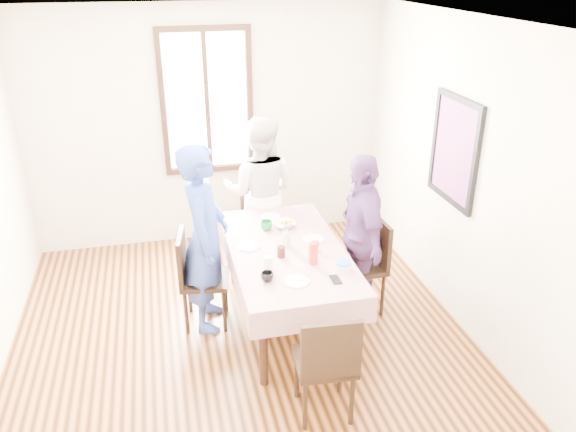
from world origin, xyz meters
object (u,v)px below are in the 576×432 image
Objects in this scene: chair_far at (262,224)px; chair_near at (324,361)px; chair_right at (360,266)px; chair_left at (205,279)px; dining_table at (287,286)px; person_far at (262,193)px; person_left at (204,239)px; person_right at (360,235)px.

chair_far and chair_near have the same top height.
chair_near is (-0.72, -1.24, 0.00)m from chair_right.
chair_near is (0.72, -1.34, 0.00)m from chair_left.
chair_far is at bearing 153.75° from chair_left.
chair_far is at bearing 90.00° from dining_table.
chair_left is 0.55× the size of person_far.
chair_near is 0.55× the size of person_far.
dining_table is 1.89× the size of chair_far.
person_left is at bearing 58.64° from chair_far.
chair_near is at bearing -140.34° from person_left.
person_left is (-0.70, 1.34, 0.41)m from chair_near.
dining_table is at bearing -82.94° from person_right.
chair_left is 0.41m from person_left.
person_right reaches higher than chair_near.
chair_right is 0.33m from person_right.
chair_right is 0.53× the size of person_left.
chair_near is 0.58× the size of person_right.
dining_table is 0.75m from chair_left.
person_left is (-1.43, 0.11, 0.41)m from chair_right.
person_right is at bearing -82.35° from person_left.
person_far is (0.00, 1.16, 0.45)m from dining_table.
chair_right reaches higher than dining_table.
person_far reaches higher than chair_far.
chair_right is (1.45, -0.11, 0.00)m from chair_left.
chair_far is at bearing 94.27° from chair_near.
chair_left is (-0.72, 0.16, 0.08)m from dining_table.
chair_left is 1.00× the size of chair_far.
chair_near is (0.00, -1.18, 0.08)m from dining_table.
person_right is (0.70, -1.11, -0.04)m from person_far.
person_right is (0.70, -1.13, 0.33)m from chair_far.
chair_right is at bearing 142.88° from person_far.
person_right is at bearing 87.53° from chair_right.
person_left is 1.41m from person_right.
person_right is (1.43, -0.11, 0.33)m from chair_left.
chair_right is at bearing 94.78° from chair_left.
chair_left is 1.53m from chair_near.
dining_table is 1.89× the size of chair_left.
person_left is at bearing 83.22° from chair_right.
person_right is at bearing 142.18° from person_far.
dining_table is 0.87m from person_left.
chair_left is at bearing 122.54° from chair_near.
person_far is at bearing -23.12° from person_left.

